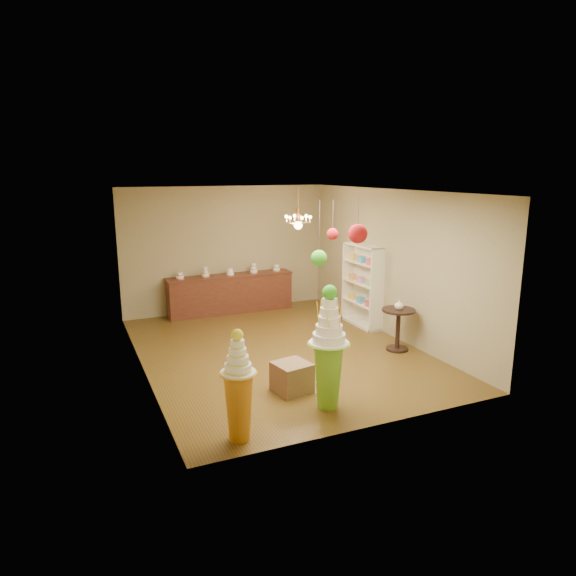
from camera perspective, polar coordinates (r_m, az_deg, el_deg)
name	(u,v)px	position (r m, az deg, el deg)	size (l,w,h in m)	color
floor	(278,350)	(9.87, -1.10, -6.95)	(6.50, 6.50, 0.00)	#563E17
ceiling	(277,191)	(9.29, -1.18, 10.72)	(6.50, 6.50, 0.00)	silver
wall_back	(226,249)	(12.49, -6.90, 4.30)	(5.00, 0.04, 3.00)	#9A8E69
wall_front	(375,319)	(6.67, 9.70, -3.46)	(5.00, 0.04, 3.00)	#9A8E69
wall_left	(139,286)	(8.83, -16.27, 0.26)	(0.04, 6.50, 3.00)	#9A8E69
wall_right	(391,264)	(10.66, 11.37, 2.65)	(0.04, 6.50, 3.00)	#9A8E69
pedestal_green	(329,358)	(7.40, 4.52, -7.81)	(0.73, 0.73, 1.82)	#6AAC26
pedestal_orange	(239,396)	(6.62, -5.50, -11.90)	(0.47, 0.47, 1.48)	orange
burlap_riser	(292,377)	(8.06, 0.43, -9.90)	(0.51, 0.51, 0.47)	#7F6145
sideboard	(231,293)	(12.42, -6.40, -0.54)	(3.04, 0.54, 1.16)	#53261A
shelving_unit	(362,285)	(11.35, 8.26, 0.30)	(0.33, 1.20, 1.80)	white
round_table	(398,324)	(9.96, 12.14, -3.90)	(0.83, 0.83, 0.81)	black
vase	(399,305)	(9.86, 12.24, -1.81)	(0.17, 0.17, 0.18)	white
pom_red_left	(358,234)	(7.20, 7.76, 6.01)	(0.27, 0.27, 0.63)	#42382F
pom_green_mid	(319,258)	(7.46, 3.46, 3.37)	(0.24, 0.24, 1.00)	#42382F
pom_red_right	(333,234)	(7.58, 4.97, 6.02)	(0.17, 0.17, 0.64)	#42382F
chandelier	(298,223)	(10.72, 1.13, 7.29)	(0.76, 0.76, 0.85)	#DA894C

